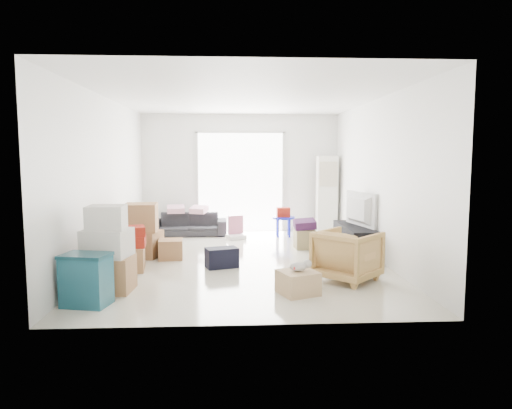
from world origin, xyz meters
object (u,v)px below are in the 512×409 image
Objects in this scene: ac_tower at (327,195)px; kids_table at (283,216)px; storage_bins at (86,280)px; television at (355,222)px; armchair at (347,253)px; sofa at (189,221)px; ottoman at (304,239)px; wood_crate at (298,283)px; tv_console at (355,240)px.

ac_tower reaches higher than kids_table.
ac_tower reaches higher than storage_bins.
armchair is at bearing 149.44° from television.
sofa is at bearing -177.24° from ac_tower.
television reaches higher than kids_table.
television is 1.05m from ottoman.
television is 2.88× the size of ottoman.
ac_tower is 2.76× the size of kids_table.
television is at bearing -31.28° from ottoman.
television reaches higher than wood_crate.
kids_table is at bearing -36.78° from armchair.
tv_console is 3.79m from sofa.
ac_tower is at bearing 22.79° from kids_table.
sofa is (-3.11, -0.15, -0.55)m from ac_tower.
wood_crate is at bearing -93.90° from kids_table.
sofa is 3.80× the size of wood_crate.
storage_bins is at bearing -122.10° from kids_table.
storage_bins reaches higher than ottoman.
television is 1.33× the size of armchair.
sofa is 2.83m from ottoman.
kids_table is at bearing -8.35° from sofa.
television is (0.05, -2.25, -0.30)m from ac_tower.
ottoman is at bearing 46.59° from television.
kids_table is (2.81, 4.49, 0.14)m from storage_bins.
tv_console is 0.97m from ottoman.
ac_tower is 4.82× the size of ottoman.
storage_bins is (-0.74, -4.77, -0.02)m from sofa.
sofa is at bearing 111.86° from wood_crate.
ac_tower is at bearing -52.37° from armchair.
tv_console is 2.13m from kids_table.
ac_tower is 2.27m from television.
kids_table is (-0.50, 3.58, 0.06)m from armchair.
ac_tower is 1.05× the size of sofa.
television is 2.12m from kids_table.
television reaches higher than ottoman.
wood_crate is (-1.37, -2.35, -0.10)m from tv_console.
tv_console is 2.45× the size of storage_bins.
storage_bins is at bearing 60.59° from armchair.
ac_tower reaches higher than ottoman.
tv_console is at bearing -88.73° from ac_tower.
armchair is (-0.59, -1.76, -0.18)m from television.
sofa is at bearing -11.09° from armchair.
television is (0.00, -0.00, 0.32)m from tv_console.
sofa is at bearing 146.37° from tv_console.
television is 1.87m from armchair.
ac_tower is 4.08m from armchair.
television is 3.80m from sofa.
kids_table is at bearing -157.21° from ac_tower.
armchair is (-0.59, -1.76, 0.14)m from tv_console.
ac_tower reaches higher than tv_console.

